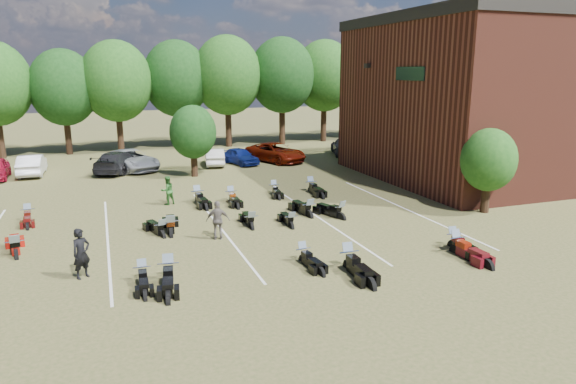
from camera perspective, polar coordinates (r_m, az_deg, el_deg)
name	(u,v)px	position (r m, az deg, el deg)	size (l,w,h in m)	color
ground	(304,240)	(22.35, 1.75, -5.36)	(160.00, 160.00, 0.00)	brown
car_1	(32,165)	(40.31, -26.58, 2.71)	(1.54, 4.42, 1.46)	white
car_2	(131,160)	(39.64, -17.08, 3.42)	(2.51, 5.45, 1.51)	gray
car_3	(118,162)	(39.15, -18.41, 3.21)	(2.12, 5.23, 1.52)	black
car_4	(240,156)	(40.49, -5.35, 3.99)	(1.53, 3.80, 1.30)	navy
car_5	(214,157)	(40.33, -8.18, 3.89)	(1.39, 3.98, 1.31)	#AAAAA5
car_6	(276,152)	(41.50, -1.39, 4.42)	(2.51, 5.44, 1.51)	#581005
car_7	(345,146)	(45.19, 6.39, 5.07)	(2.12, 5.23, 1.52)	#36353A
person_black	(81,253)	(19.52, -21.98, -6.35)	(0.66, 0.43, 1.82)	black
person_green	(167,190)	(28.76, -13.25, 0.17)	(0.77, 0.60, 1.59)	#2A6325
person_grey	(218,220)	(22.41, -7.79, -3.13)	(1.01, 0.42, 1.72)	#5F5851
motorcycle_1	(143,282)	(18.82, -15.82, -9.56)	(0.63, 1.99, 1.11)	black
motorcycle_2	(169,281)	(18.67, -13.08, -9.58)	(0.75, 2.36, 1.32)	black
motorcycle_3	(348,269)	(19.34, 6.72, -8.49)	(0.79, 2.48, 1.38)	black
motorcycle_4	(303,262)	(19.87, 1.69, -7.79)	(0.64, 1.99, 1.11)	black
motorcycle_5	(453,247)	(22.51, 17.82, -5.88)	(0.70, 2.19, 1.22)	black
motorcycle_6	(456,253)	(21.86, 18.17, -6.49)	(0.77, 2.41, 1.34)	#4F0B13
motorcycle_7	(17,257)	(22.98, -27.92, -6.44)	(0.76, 2.38, 1.33)	maroon
motorcycle_8	(171,236)	(23.48, -12.83, -4.77)	(0.79, 2.47, 1.38)	black
motorcycle_9	(162,237)	(23.42, -13.81, -4.88)	(0.67, 2.11, 1.18)	black
motorcycle_10	(252,229)	(23.98, -4.06, -4.09)	(0.68, 2.14, 1.19)	black
motorcycle_11	(291,228)	(24.03, 0.38, -4.01)	(0.64, 2.00, 1.12)	black
motorcycle_12	(309,217)	(25.82, 2.37, -2.79)	(0.77, 2.40, 1.34)	black
motorcycle_13	(340,219)	(25.56, 5.85, -3.02)	(0.75, 2.37, 1.32)	black
motorcycle_14	(29,221)	(28.21, -26.86, -2.86)	(0.67, 2.09, 1.16)	#430909
motorcycle_16	(198,202)	(29.06, -9.99, -1.15)	(0.76, 2.40, 1.34)	black
motorcycle_17	(231,202)	(28.98, -6.34, -1.07)	(0.70, 2.19, 1.22)	black
motorcycle_18	(274,194)	(30.66, -1.57, -0.20)	(0.65, 2.04, 1.14)	black
motorcycle_19	(311,192)	(31.14, 2.56, 0.01)	(0.74, 2.34, 1.30)	black
brick_building	(544,97)	(41.44, 26.54, 9.44)	(25.40, 15.20, 10.70)	#5B251A
tree_line	(177,80)	(49.15, -12.24, 12.02)	(56.00, 6.00, 9.79)	black
young_tree_near_building	(489,160)	(28.00, 21.41, 3.34)	(2.80, 2.80, 4.16)	black
young_tree_midfield	(193,132)	(35.88, -10.52, 6.58)	(3.20, 3.20, 4.70)	black
parking_lines	(220,228)	(24.25, -7.52, -3.95)	(20.10, 14.00, 0.01)	silver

